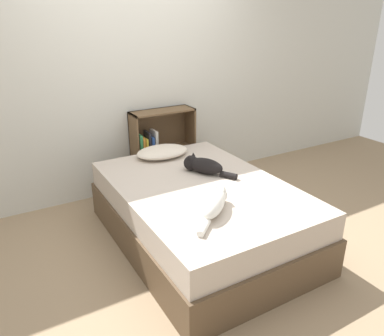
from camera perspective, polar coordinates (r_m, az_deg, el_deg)
The scene contains 7 objects.
ground_plane at distance 3.50m, azimuth 1.26°, elevation -10.88°, with size 8.00×8.00×0.00m, color #997F60.
wall_back at distance 4.22m, azimuth -8.65°, elevation 13.01°, with size 8.00×0.06×2.50m.
bed at distance 3.36m, azimuth 1.30°, elevation -6.93°, with size 1.38×2.01×0.56m.
pillow at distance 3.86m, azimuth -4.55°, elevation 2.49°, with size 0.54×0.37×0.10m.
cat_light at distance 2.77m, azimuth 3.48°, elevation -5.37°, with size 0.47×0.44×0.15m.
cat_dark at distance 3.44m, azimuth 1.59°, elevation 0.39°, with size 0.34×0.48×0.16m.
bookshelf at distance 4.37m, azimuth -4.97°, elevation 3.09°, with size 0.73×0.26×0.93m.
Camera 1 is at (-1.54, -2.49, 1.92)m, focal length 35.00 mm.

